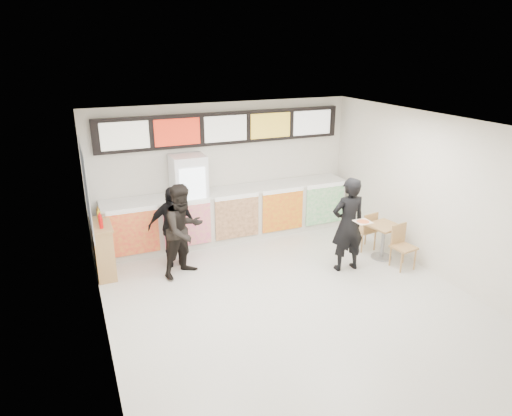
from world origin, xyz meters
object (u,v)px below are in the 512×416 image
customer_main (348,225)px  condiment_ledge (104,248)px  drinks_fridge (190,201)px  customer_mid (172,226)px  service_counter (231,214)px  customer_left (184,230)px  cafe_table (383,235)px

customer_main → condiment_ledge: bearing=-16.6°
drinks_fridge → customer_mid: bearing=-126.4°
customer_mid → drinks_fridge: bearing=56.2°
drinks_fridge → customer_main: (2.46, -2.32, -0.07)m
customer_main → customer_mid: bearing=-23.2°
service_counter → customer_main: bearing=-56.4°
customer_left → cafe_table: (3.91, -0.88, -0.39)m
drinks_fridge → condiment_ledge: size_ratio=1.63×
customer_mid → customer_main: bearing=-24.3°
service_counter → drinks_fridge: size_ratio=2.78×
customer_main → customer_left: customer_main is taller
service_counter → condiment_ledge: size_ratio=4.54×
customer_mid → condiment_ledge: size_ratio=1.31×
condiment_ledge → customer_main: bearing=-20.3°
customer_left → customer_mid: size_ratio=1.12×
service_counter → customer_mid: customer_mid is taller
drinks_fridge → customer_main: 3.38m
drinks_fridge → customer_main: size_ratio=1.08×
cafe_table → service_counter: bearing=130.1°
drinks_fridge → cafe_table: 4.10m
drinks_fridge → customer_main: drinks_fridge is taller
service_counter → customer_main: customer_main is taller
drinks_fridge → customer_left: (-0.47, -1.31, -0.11)m
cafe_table → condiment_ledge: size_ratio=1.24×
service_counter → customer_left: (-1.41, -1.29, 0.32)m
customer_left → customer_mid: bearing=76.1°
service_counter → customer_main: 2.78m
drinks_fridge → customer_left: bearing=-109.8°
condiment_ledge → service_counter: bearing=13.9°
customer_left → cafe_table: size_ratio=1.18×
customer_left → cafe_table: customer_left is taller
condiment_ledge → customer_left: bearing=-22.8°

